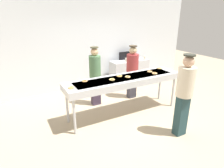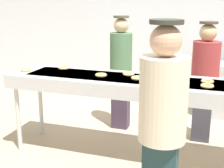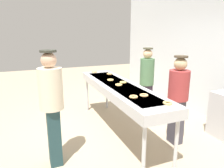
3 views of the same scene
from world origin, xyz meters
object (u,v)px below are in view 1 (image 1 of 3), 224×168
(glazed_donut_2, at_px, (71,88))
(paper_cup_2, at_px, (131,57))
(glazed_donut_7, at_px, (112,80))
(paper_cup_3, at_px, (145,58))
(glazed_donut_4, at_px, (85,81))
(paper_cup_1, at_px, (135,59))
(glazed_donut_3, at_px, (150,72))
(paper_cup_0, at_px, (126,60))
(menu_display, at_px, (127,55))
(glazed_donut_0, at_px, (159,68))
(glazed_donut_1, at_px, (128,77))
(glazed_donut_6, at_px, (119,76))
(glazed_donut_5, at_px, (155,73))
(customer_waiting, at_px, (184,91))
(worker_assistant, at_px, (132,69))
(prep_counter, at_px, (129,72))
(worker_baker, at_px, (95,74))
(fryer_conveyor, at_px, (125,81))

(glazed_donut_2, bearing_deg, paper_cup_2, 36.13)
(glazed_donut_7, bearing_deg, paper_cup_3, 37.50)
(glazed_donut_4, height_order, paper_cup_1, glazed_donut_4)
(glazed_donut_3, xyz_separation_m, glazed_donut_4, (-1.78, 0.12, 0.00))
(paper_cup_0, height_order, menu_display, menu_display)
(glazed_donut_0, bearing_deg, paper_cup_3, 66.34)
(glazed_donut_1, height_order, glazed_donut_6, same)
(glazed_donut_5, distance_m, customer_waiting, 1.22)
(glazed_donut_2, height_order, worker_assistant, worker_assistant)
(glazed_donut_4, distance_m, worker_assistant, 1.82)
(glazed_donut_3, bearing_deg, glazed_donut_1, -172.43)
(glazed_donut_7, relative_size, worker_assistant, 0.09)
(prep_counter, height_order, paper_cup_3, paper_cup_3)
(glazed_donut_2, height_order, paper_cup_0, glazed_donut_2)
(glazed_donut_6, relative_size, paper_cup_2, 1.08)
(glazed_donut_1, xyz_separation_m, paper_cup_0, (1.11, 1.81, -0.08))
(glazed_donut_5, height_order, worker_assistant, worker_assistant)
(glazed_donut_3, bearing_deg, worker_assistant, 94.81)
(paper_cup_2, distance_m, paper_cup_3, 0.51)
(prep_counter, height_order, paper_cup_0, paper_cup_0)
(glazed_donut_7, xyz_separation_m, worker_assistant, (1.12, 0.82, -0.09))
(worker_baker, relative_size, paper_cup_1, 13.06)
(glazed_donut_4, bearing_deg, glazed_donut_2, -147.10)
(glazed_donut_4, height_order, prep_counter, glazed_donut_4)
(customer_waiting, bearing_deg, paper_cup_1, 67.25)
(paper_cup_0, height_order, paper_cup_1, same)
(customer_waiting, relative_size, paper_cup_0, 13.89)
(worker_assistant, bearing_deg, glazed_donut_1, 43.25)
(paper_cup_3, bearing_deg, paper_cup_0, 177.11)
(glazed_donut_7, relative_size, menu_display, 0.22)
(paper_cup_3, bearing_deg, paper_cup_2, 146.76)
(customer_waiting, bearing_deg, prep_counter, 70.64)
(glazed_donut_5, bearing_deg, paper_cup_3, 59.12)
(worker_assistant, bearing_deg, glazed_donut_6, 31.95)
(glazed_donut_7, bearing_deg, paper_cup_2, 47.51)
(paper_cup_2, bearing_deg, glazed_donut_6, -129.94)
(glazed_donut_5, relative_size, glazed_donut_6, 1.00)
(worker_baker, bearing_deg, glazed_donut_7, 103.61)
(glazed_donut_4, relative_size, customer_waiting, 0.08)
(glazed_donut_0, bearing_deg, worker_assistant, 130.01)
(worker_baker, xyz_separation_m, prep_counter, (1.78, 1.00, -0.47))
(glazed_donut_5, height_order, paper_cup_1, glazed_donut_5)
(glazed_donut_0, bearing_deg, customer_waiting, -114.26)
(fryer_conveyor, height_order, glazed_donut_3, glazed_donut_3)
(paper_cup_2, relative_size, menu_display, 0.20)
(glazed_donut_6, xyz_separation_m, paper_cup_3, (2.02, 1.62, -0.08))
(glazed_donut_1, xyz_separation_m, glazed_donut_7, (-0.43, 0.00, 0.00))
(glazed_donut_7, height_order, worker_assistant, worker_assistant)
(glazed_donut_0, bearing_deg, paper_cup_0, 92.98)
(fryer_conveyor, bearing_deg, glazed_donut_3, 4.21)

